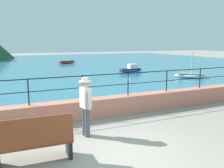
{
  "coord_description": "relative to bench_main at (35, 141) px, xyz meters",
  "views": [
    {
      "loc": [
        -2.55,
        -4.88,
        2.74
      ],
      "look_at": [
        1.38,
        3.7,
        1.1
      ],
      "focal_mm": 38.51,
      "sensor_mm": 36.0,
      "label": 1
    }
  ],
  "objects": [
    {
      "name": "ground_plane",
      "position": [
        2.01,
        -0.49,
        -0.56
      ],
      "size": [
        120.0,
        120.0,
        0.0
      ],
      "primitive_type": "plane",
      "color": "gray"
    },
    {
      "name": "promenade_wall",
      "position": [
        2.01,
        2.71,
        -0.21
      ],
      "size": [
        20.0,
        0.56,
        0.7
      ],
      "primitive_type": "cube",
      "color": "tan",
      "rests_on": "ground"
    },
    {
      "name": "railing",
      "position": [
        2.01,
        2.71,
        0.76
      ],
      "size": [
        18.44,
        0.04,
        0.9
      ],
      "color": "black",
      "rests_on": "promenade_wall"
    },
    {
      "name": "lake_water",
      "position": [
        2.01,
        25.35,
        -0.53
      ],
      "size": [
        64.0,
        44.32,
        0.06
      ],
      "primitive_type": "cube",
      "color": "teal",
      "rests_on": "ground"
    },
    {
      "name": "bench_main",
      "position": [
        0.0,
        0.0,
        0.0
      ],
      "size": [
        1.72,
        0.63,
        1.13
      ],
      "color": "brown",
      "rests_on": "ground"
    },
    {
      "name": "person_walking",
      "position": [
        1.58,
        1.11,
        0.42
      ],
      "size": [
        0.38,
        0.57,
        1.75
      ],
      "color": "#4C4C56",
      "rests_on": "ground"
    },
    {
      "name": "boat_0",
      "position": [
        6.95,
        24.89,
        -0.3
      ],
      "size": [
        2.43,
        1.32,
        0.36
      ],
      "color": "red",
      "rests_on": "lake_water"
    },
    {
      "name": "boat_1",
      "position": [
        12.41,
        8.61,
        -0.3
      ],
      "size": [
        2.35,
        2.15,
        1.88
      ],
      "color": "white",
      "rests_on": "lake_water"
    },
    {
      "name": "boat_4",
      "position": [
        9.92,
        13.44,
        -0.23
      ],
      "size": [
        2.32,
        0.96,
        0.76
      ],
      "color": "#2D4C9E",
      "rests_on": "lake_water"
    }
  ]
}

